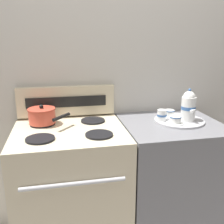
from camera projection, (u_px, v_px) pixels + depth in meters
The scene contains 10 objects.
wall_back at pixel (111, 88), 2.03m from camera, with size 6.00×0.05×2.20m.
stove at pixel (72, 191), 1.82m from camera, with size 0.73×0.66×0.91m.
control_panel at pixel (67, 101), 1.94m from camera, with size 0.71×0.05×0.22m.
side_counter at pixel (168, 180), 1.96m from camera, with size 0.68×0.64×0.90m.
saucepan at pixel (42, 116), 1.78m from camera, with size 0.28×0.27×0.13m.
serving_tray at pixel (179, 121), 1.86m from camera, with size 0.35×0.35×0.01m.
teapot at pixel (189, 106), 1.81m from camera, with size 0.10×0.16×0.23m.
teacup_left at pixel (169, 113), 1.92m from camera, with size 0.12×0.12×0.05m.
teacup_right at pixel (175, 120), 1.77m from camera, with size 0.12×0.12×0.05m.
creamer_jug at pixel (162, 115), 1.83m from camera, with size 0.07×0.07×0.08m.
Camera 1 is at (-0.40, -1.62, 1.48)m, focal length 42.00 mm.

